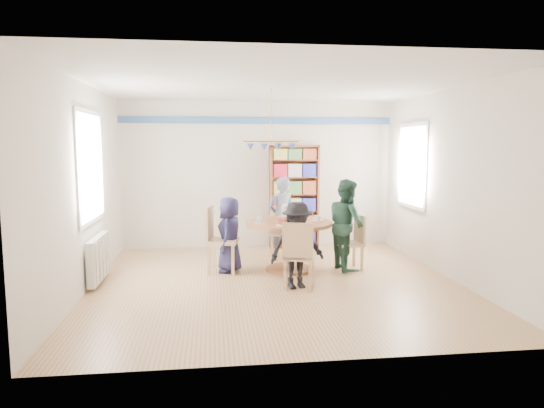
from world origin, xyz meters
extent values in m
plane|color=tan|center=(0.00, 0.00, 0.00)|extent=(5.00, 5.00, 0.00)
plane|color=white|center=(0.00, 0.00, 2.70)|extent=(5.00, 5.00, 0.00)
plane|color=beige|center=(0.00, 2.50, 1.35)|extent=(5.00, 0.00, 5.00)
plane|color=beige|center=(0.00, -2.50, 1.35)|extent=(5.00, 0.00, 5.00)
plane|color=beige|center=(-2.50, 0.00, 1.35)|extent=(0.00, 5.00, 5.00)
plane|color=beige|center=(2.50, 0.00, 1.35)|extent=(0.00, 5.00, 5.00)
cube|color=#305485|center=(0.00, 2.48, 2.35)|extent=(5.00, 0.02, 0.12)
cube|color=white|center=(-2.48, 0.30, 1.60)|extent=(0.03, 1.32, 1.52)
cube|color=white|center=(-2.46, 0.30, 1.60)|extent=(0.01, 1.20, 1.40)
cube|color=white|center=(2.48, 1.30, 1.55)|extent=(0.03, 1.12, 1.42)
cube|color=white|center=(2.46, 1.30, 1.55)|extent=(0.01, 1.00, 1.30)
cylinder|color=gold|center=(0.00, 0.50, 2.33)|extent=(0.01, 0.01, 0.75)
cylinder|color=gold|center=(0.00, 0.50, 1.95)|extent=(0.80, 0.02, 0.02)
cone|color=#4058B4|center=(-0.30, 0.50, 1.87)|extent=(0.11, 0.11, 0.10)
cone|color=#4058B4|center=(-0.10, 0.50, 1.87)|extent=(0.11, 0.11, 0.10)
cone|color=#4058B4|center=(0.10, 0.50, 1.87)|extent=(0.11, 0.11, 0.10)
cone|color=#4058B4|center=(0.30, 0.50, 1.87)|extent=(0.11, 0.11, 0.10)
cube|color=silver|center=(-2.42, 0.30, 0.35)|extent=(0.10, 1.00, 0.60)
cube|color=silver|center=(-2.36, -0.10, 0.35)|extent=(0.02, 0.06, 0.56)
cube|color=silver|center=(-2.36, 0.10, 0.35)|extent=(0.02, 0.06, 0.56)
cube|color=silver|center=(-2.36, 0.30, 0.35)|extent=(0.02, 0.06, 0.56)
cube|color=silver|center=(-2.36, 0.50, 0.35)|extent=(0.02, 0.06, 0.56)
cube|color=silver|center=(-2.36, 0.70, 0.35)|extent=(0.02, 0.06, 0.56)
cylinder|color=brown|center=(0.29, 0.65, 0.72)|extent=(1.30, 1.30, 0.05)
cylinder|color=brown|center=(0.29, 0.65, 0.35)|extent=(0.16, 0.16, 0.70)
cylinder|color=brown|center=(0.29, 0.65, 0.02)|extent=(0.70, 0.70, 0.04)
cube|color=#D3AE82|center=(-0.71, 0.67, 0.47)|extent=(0.52, 0.52, 0.05)
cube|color=#D3AE82|center=(-0.90, 0.71, 0.73)|extent=(0.13, 0.44, 0.52)
cube|color=#D3AE82|center=(-0.57, 0.46, 0.23)|extent=(0.05, 0.05, 0.45)
cube|color=#D3AE82|center=(-0.50, 0.81, 0.23)|extent=(0.05, 0.05, 0.45)
cube|color=#D3AE82|center=(-0.92, 0.53, 0.23)|extent=(0.05, 0.05, 0.45)
cube|color=#D3AE82|center=(-0.85, 0.88, 0.23)|extent=(0.05, 0.05, 0.45)
cube|color=#D3AE82|center=(1.21, 0.59, 0.40)|extent=(0.41, 0.41, 0.04)
cube|color=#D3AE82|center=(1.38, 0.61, 0.62)|extent=(0.08, 0.37, 0.44)
cube|color=#D3AE82|center=(1.05, 0.73, 0.19)|extent=(0.04, 0.04, 0.38)
cube|color=#D3AE82|center=(1.08, 0.43, 0.19)|extent=(0.04, 0.04, 0.38)
cube|color=#D3AE82|center=(1.34, 0.76, 0.19)|extent=(0.04, 0.04, 0.38)
cube|color=#D3AE82|center=(1.38, 0.46, 0.19)|extent=(0.04, 0.04, 0.38)
cube|color=#D3AE82|center=(0.30, 1.57, 0.40)|extent=(0.43, 0.43, 0.04)
cube|color=#D3AE82|center=(0.32, 1.74, 0.63)|extent=(0.38, 0.09, 0.45)
cube|color=#D3AE82|center=(0.13, 1.44, 0.19)|extent=(0.04, 0.04, 0.38)
cube|color=#D3AE82|center=(0.43, 1.40, 0.19)|extent=(0.04, 0.04, 0.38)
cube|color=#D3AE82|center=(0.17, 1.75, 0.19)|extent=(0.04, 0.04, 0.38)
cube|color=#D3AE82|center=(0.47, 1.70, 0.19)|extent=(0.04, 0.04, 0.38)
cube|color=#D3AE82|center=(0.28, -0.29, 0.43)|extent=(0.50, 0.50, 0.05)
cube|color=#D3AE82|center=(0.23, -0.46, 0.67)|extent=(0.39, 0.16, 0.48)
cube|color=#D3AE82|center=(0.48, -0.18, 0.20)|extent=(0.05, 0.05, 0.41)
cube|color=#D3AE82|center=(0.18, -0.08, 0.20)|extent=(0.05, 0.05, 0.41)
cube|color=#D3AE82|center=(0.39, -0.49, 0.20)|extent=(0.05, 0.05, 0.41)
cube|color=#D3AE82|center=(0.08, -0.39, 0.20)|extent=(0.05, 0.05, 0.41)
imported|color=#1A1938|center=(-0.61, 0.67, 0.57)|extent=(0.47, 0.62, 1.13)
imported|color=#1B372A|center=(1.18, 0.61, 0.69)|extent=(0.62, 0.74, 1.39)
imported|color=gray|center=(0.30, 1.57, 0.68)|extent=(0.58, 0.48, 1.36)
imported|color=black|center=(0.25, -0.28, 0.58)|extent=(0.82, 0.59, 1.16)
cube|color=brown|center=(0.22, 2.34, 0.95)|extent=(0.04, 0.27, 1.90)
cube|color=brown|center=(1.09, 2.34, 0.95)|extent=(0.04, 0.27, 1.90)
cube|color=brown|center=(0.65, 2.34, 1.88)|extent=(0.90, 0.27, 0.04)
cube|color=brown|center=(0.65, 2.34, 0.03)|extent=(0.90, 0.27, 0.05)
cube|color=brown|center=(0.65, 2.47, 0.95)|extent=(0.90, 0.02, 1.90)
cube|color=brown|center=(0.65, 2.34, 0.36)|extent=(0.85, 0.25, 0.02)
cube|color=brown|center=(0.65, 2.34, 0.68)|extent=(0.85, 0.25, 0.02)
cube|color=brown|center=(0.65, 2.34, 0.99)|extent=(0.85, 0.25, 0.02)
cube|color=brown|center=(0.65, 2.34, 1.31)|extent=(0.85, 0.25, 0.02)
cube|color=brown|center=(0.65, 2.34, 1.63)|extent=(0.85, 0.25, 0.02)
cube|color=#AC1A33|center=(0.38, 2.32, 0.17)|extent=(0.25, 0.20, 0.23)
cube|color=silver|center=(0.65, 2.32, 0.17)|extent=(0.25, 0.20, 0.23)
cube|color=navy|center=(0.92, 2.32, 0.17)|extent=(0.25, 0.20, 0.23)
cube|color=#CBCE52|center=(0.38, 2.32, 0.49)|extent=(0.25, 0.20, 0.23)
cube|color=#487943|center=(0.65, 2.32, 0.49)|extent=(0.25, 0.20, 0.23)
cube|color=brown|center=(0.92, 2.32, 0.49)|extent=(0.25, 0.20, 0.23)
cube|color=#AC1A33|center=(0.38, 2.32, 0.81)|extent=(0.25, 0.20, 0.23)
cube|color=silver|center=(0.65, 2.32, 0.81)|extent=(0.25, 0.20, 0.23)
cube|color=navy|center=(0.92, 2.32, 0.81)|extent=(0.25, 0.20, 0.23)
cube|color=#CBCE52|center=(0.38, 2.32, 1.12)|extent=(0.25, 0.20, 0.23)
cube|color=#487943|center=(0.65, 2.32, 1.12)|extent=(0.25, 0.20, 0.23)
cube|color=brown|center=(0.92, 2.32, 1.12)|extent=(0.25, 0.20, 0.23)
cube|color=#AC1A33|center=(0.38, 2.32, 1.44)|extent=(0.25, 0.20, 0.23)
cube|color=silver|center=(0.65, 2.32, 1.44)|extent=(0.25, 0.20, 0.23)
cube|color=navy|center=(0.92, 2.32, 1.44)|extent=(0.25, 0.20, 0.23)
cube|color=#CBCE52|center=(0.38, 2.32, 1.73)|extent=(0.25, 0.20, 0.20)
cube|color=#487943|center=(0.65, 2.32, 1.73)|extent=(0.25, 0.20, 0.20)
cube|color=brown|center=(0.92, 2.32, 1.73)|extent=(0.25, 0.20, 0.20)
cylinder|color=white|center=(0.24, 0.72, 0.86)|extent=(0.11, 0.11, 0.22)
sphere|color=white|center=(0.24, 0.72, 0.97)|extent=(0.08, 0.08, 0.08)
cylinder|color=silver|center=(0.40, 0.76, 0.88)|extent=(0.07, 0.07, 0.26)
cylinder|color=#4058B4|center=(0.40, 0.76, 1.02)|extent=(0.03, 0.03, 0.03)
cylinder|color=white|center=(0.34, 0.91, 0.76)|extent=(0.28, 0.28, 0.01)
cylinder|color=maroon|center=(0.34, 0.91, 0.80)|extent=(0.22, 0.22, 0.08)
cylinder|color=white|center=(0.20, 0.37, 0.76)|extent=(0.28, 0.28, 0.01)
cylinder|color=maroon|center=(0.20, 0.37, 0.80)|extent=(0.22, 0.22, 0.08)
cylinder|color=white|center=(-0.16, 0.65, 0.75)|extent=(0.19, 0.19, 0.01)
imported|color=white|center=(-0.16, 0.65, 0.80)|extent=(0.11, 0.11, 0.09)
cylinder|color=white|center=(0.74, 0.65, 0.75)|extent=(0.19, 0.19, 0.01)
imported|color=white|center=(0.74, 0.65, 0.79)|extent=(0.09, 0.09, 0.09)
cylinder|color=white|center=(0.29, 1.09, 0.75)|extent=(0.19, 0.19, 0.01)
imported|color=white|center=(0.29, 1.09, 0.80)|extent=(0.11, 0.11, 0.09)
cylinder|color=white|center=(0.29, 0.20, 0.75)|extent=(0.19, 0.19, 0.01)
imported|color=white|center=(0.29, 0.20, 0.79)|extent=(0.09, 0.09, 0.09)
camera|label=1|loc=(-0.85, -6.48, 1.88)|focal=32.00mm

